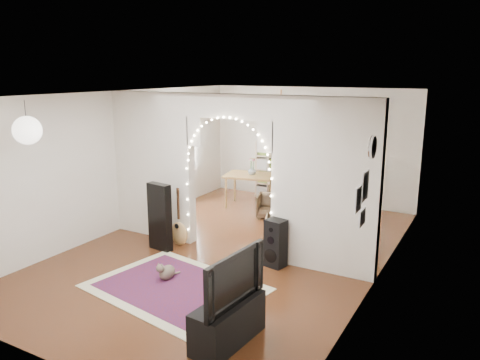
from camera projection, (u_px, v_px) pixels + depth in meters
The scene contains 25 objects.
floor at pixel (231, 250), 8.19m from camera, with size 7.50×7.50×0.00m, color black.
ceiling at pixel (230, 94), 7.58m from camera, with size 5.00×7.50×0.02m, color white.
wall_back at pixel (310, 145), 11.08m from camera, with size 5.00×0.02×2.70m, color silver.
wall_front at pixel (43, 245), 4.70m from camera, with size 5.00×0.02×2.70m, color silver.
wall_left at pixel (120, 161), 9.07m from camera, with size 0.02×7.50×2.70m, color silver.
wall_right at pixel (381, 193), 6.70m from camera, with size 0.02×7.50×2.70m, color silver.
divider_wall at pixel (231, 171), 7.87m from camera, with size 5.00×0.20×2.70m.
fairy_lights at pixel (227, 165), 7.73m from camera, with size 1.64×0.04×1.60m, color #FFEABF, non-canonical shape.
window at pixel (176, 142), 10.55m from camera, with size 0.04×1.20×1.40m, color white.
wall_clock at pixel (373, 147), 6.03m from camera, with size 0.31×0.31×0.03m, color white.
picture_frames at pixel (362, 199), 5.83m from camera, with size 0.02×0.50×0.70m, color white, non-canonical shape.
paper_lantern at pixel (27, 130), 6.54m from camera, with size 0.40×0.40×0.40m, color white.
ceiling_fan at pixel (281, 105), 9.35m from camera, with size 1.10×1.10×0.30m, color #AA6F38, non-canonical shape.
area_rug at pixel (175, 287), 6.76m from camera, with size 2.35×1.77×0.02m, color maroon.
guitar_case at pixel (160, 217), 8.10m from camera, with size 0.45×0.15×1.19m, color black.
acoustic_guitar at pixel (179, 224), 8.34m from camera, with size 0.38×0.21×0.90m.
tabby_cat at pixel (166, 272), 7.01m from camera, with size 0.25×0.46×0.30m.
floor_speaker at pixel (276, 243), 7.43m from camera, with size 0.34×0.32×0.78m.
media_console at pixel (228, 322), 5.36m from camera, with size 0.40×1.00×0.50m, color black.
tv at pixel (228, 277), 5.23m from camera, with size 1.07×0.14×0.62m, color black.
bookcase at pixel (284, 171), 11.28m from camera, with size 1.37×0.35×1.41m, color beige.
dining_table at pixel (252, 178), 10.68m from camera, with size 1.34×1.02×0.76m.
flower_vase at pixel (252, 170), 10.64m from camera, with size 0.18×0.18×0.19m, color silver.
dining_chair_left at pixel (270, 206), 9.93m from camera, with size 0.55×0.57×0.52m, color brown.
dining_chair_right at pixel (279, 227), 8.71m from camera, with size 0.49×0.50×0.45m, color brown.
Camera 1 is at (3.88, -6.65, 3.06)m, focal length 35.00 mm.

